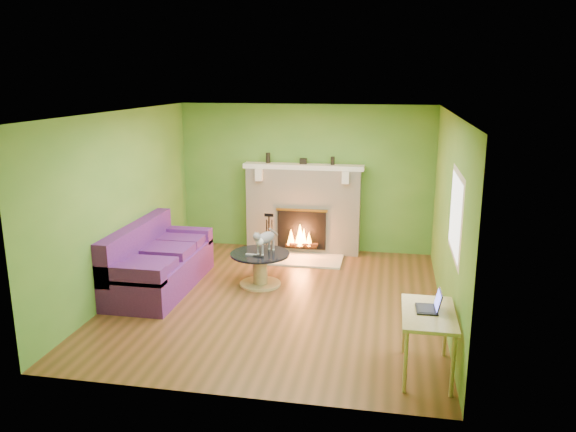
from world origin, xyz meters
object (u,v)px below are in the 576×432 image
(sofa, at_px, (156,264))
(desk, at_px, (428,320))
(coffee_table, at_px, (260,267))
(cat, at_px, (266,240))

(sofa, relative_size, desk, 2.27)
(coffee_table, bearing_deg, cat, 32.01)
(sofa, xyz_separation_m, cat, (1.57, 0.43, 0.32))
(sofa, distance_m, desk, 4.23)
(coffee_table, height_order, cat, cat)
(cat, bearing_deg, sofa, -144.32)
(coffee_table, bearing_deg, desk, -43.61)
(desk, xyz_separation_m, cat, (-2.24, 2.26, 0.08))
(coffee_table, xyz_separation_m, desk, (2.32, -2.21, 0.32))
(sofa, bearing_deg, desk, -25.68)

